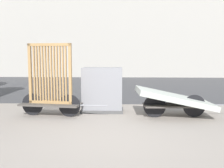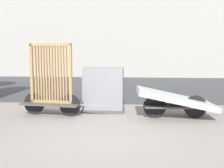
# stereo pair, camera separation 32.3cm
# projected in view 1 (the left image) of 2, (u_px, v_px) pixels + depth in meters

# --- Properties ---
(ground_plane) EXTENTS (60.00, 60.00, 0.00)m
(ground_plane) POSITION_uv_depth(u_px,v_px,m) (108.00, 137.00, 4.97)
(ground_plane) COLOR gray
(road_strip) EXTENTS (56.00, 10.11, 0.01)m
(road_strip) POSITION_uv_depth(u_px,v_px,m) (118.00, 86.00, 13.31)
(road_strip) COLOR #424244
(road_strip) RESTS_ON ground_plane
(bike_cart_with_bedframe) EXTENTS (2.25, 0.77, 1.84)m
(bike_cart_with_bedframe) POSITION_uv_depth(u_px,v_px,m) (51.00, 89.00, 6.63)
(bike_cart_with_bedframe) COLOR #4C4742
(bike_cart_with_bedframe) RESTS_ON ground_plane
(bike_cart_with_mattress) EXTENTS (2.44, 1.19, 0.75)m
(bike_cart_with_mattress) POSITION_uv_depth(u_px,v_px,m) (175.00, 99.00, 6.52)
(bike_cart_with_mattress) COLOR #4C4742
(bike_cart_with_mattress) RESTS_ON ground_plane
(utility_cabinet) EXTENTS (1.14, 0.58, 1.21)m
(utility_cabinet) POSITION_uv_depth(u_px,v_px,m) (102.00, 91.00, 7.14)
(utility_cabinet) COLOR #4C4C4C
(utility_cabinet) RESTS_ON ground_plane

